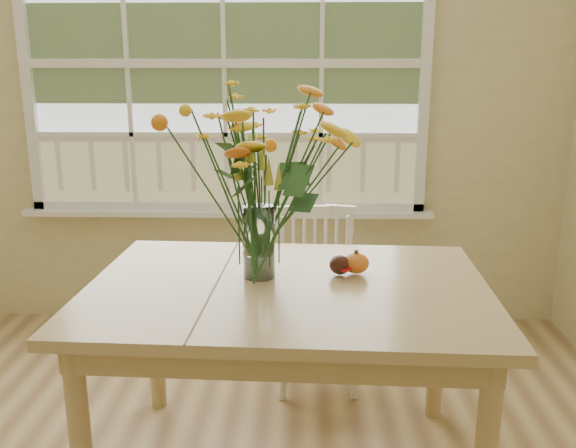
{
  "coord_description": "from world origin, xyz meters",
  "views": [
    {
      "loc": [
        0.46,
        -1.32,
        1.54
      ],
      "look_at": [
        0.4,
        0.78,
        0.99
      ],
      "focal_mm": 38.0,
      "sensor_mm": 36.0,
      "label": 1
    }
  ],
  "objects": [
    {
      "name": "flower_vase",
      "position": [
        0.29,
        0.84,
        1.17
      ],
      "size": [
        0.56,
        0.56,
        0.67
      ],
      "color": "white",
      "rests_on": "dining_table"
    },
    {
      "name": "dark_gourd",
      "position": [
        0.59,
        0.86,
        0.81
      ],
      "size": [
        0.13,
        0.09,
        0.07
      ],
      "color": "#38160F",
      "rests_on": "dining_table"
    },
    {
      "name": "turkey_figurine",
      "position": [
        0.28,
        0.9,
        0.82
      ],
      "size": [
        0.1,
        0.08,
        0.11
      ],
      "rotation": [
        0.0,
        0.0,
        -0.16
      ],
      "color": "#CCB78C",
      "rests_on": "dining_table"
    },
    {
      "name": "windsor_chair",
      "position": [
        0.52,
        1.51,
        0.48
      ],
      "size": [
        0.42,
        0.4,
        0.85
      ],
      "rotation": [
        0.0,
        0.0,
        0.06
      ],
      "color": "white",
      "rests_on": "floor"
    },
    {
      "name": "pumpkin",
      "position": [
        0.66,
        0.88,
        0.81
      ],
      "size": [
        0.1,
        0.1,
        0.08
      ],
      "primitive_type": "ellipsoid",
      "color": "#D45118",
      "rests_on": "dining_table"
    },
    {
      "name": "window",
      "position": [
        0.0,
        2.21,
        1.53
      ],
      "size": [
        2.42,
        0.12,
        1.74
      ],
      "color": "silver",
      "rests_on": "wall_back"
    },
    {
      "name": "dining_table",
      "position": [
        0.4,
        0.76,
        0.68
      ],
      "size": [
        1.48,
        1.09,
        0.77
      ],
      "rotation": [
        0.0,
        0.0,
        -0.04
      ],
      "color": "tan",
      "rests_on": "floor"
    },
    {
      "name": "wall_back",
      "position": [
        0.0,
        2.25,
        1.35
      ],
      "size": [
        4.0,
        0.02,
        2.7
      ],
      "primitive_type": "cube",
      "color": "#C9BB81",
      "rests_on": "floor"
    }
  ]
}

